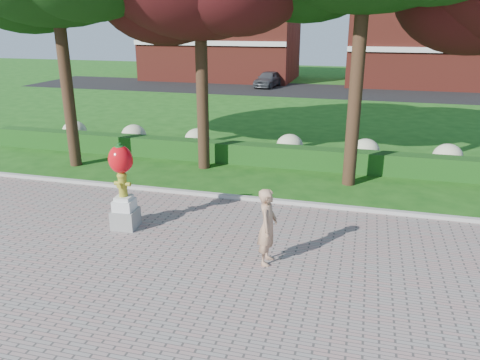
{
  "coord_description": "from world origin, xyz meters",
  "views": [
    {
      "loc": [
        3.87,
        -10.36,
        5.43
      ],
      "look_at": [
        0.79,
        1.0,
        1.39
      ],
      "focal_mm": 35.0,
      "sensor_mm": 36.0,
      "label": 1
    }
  ],
  "objects": [
    {
      "name": "ground",
      "position": [
        0.0,
        0.0,
        0.0
      ],
      "size": [
        100.0,
        100.0,
        0.0
      ],
      "primitive_type": "plane",
      "color": "#184E13",
      "rests_on": "ground"
    },
    {
      "name": "lawn_hedge",
      "position": [
        0.0,
        7.0,
        0.4
      ],
      "size": [
        24.0,
        0.7,
        0.8
      ],
      "primitive_type": "cube",
      "color": "#134212",
      "rests_on": "ground"
    },
    {
      "name": "curb",
      "position": [
        0.0,
        3.0,
        0.07
      ],
      "size": [
        40.0,
        0.18,
        0.15
      ],
      "primitive_type": "cube",
      "color": "#ADADA5",
      "rests_on": "ground"
    },
    {
      "name": "walkway",
      "position": [
        0.0,
        -4.0,
        0.02
      ],
      "size": [
        40.0,
        14.0,
        0.04
      ],
      "primitive_type": "cube",
      "color": "gray",
      "rests_on": "ground"
    },
    {
      "name": "hydrangea_row",
      "position": [
        0.57,
        8.0,
        0.55
      ],
      "size": [
        20.1,
        1.1,
        0.99
      ],
      "color": "#BBC193",
      "rests_on": "ground"
    },
    {
      "name": "building_left",
      "position": [
        -10.0,
        34.0,
        3.5
      ],
      "size": [
        14.0,
        8.0,
        7.0
      ],
      "primitive_type": "cube",
      "color": "maroon",
      "rests_on": "ground"
    },
    {
      "name": "building_right",
      "position": [
        8.0,
        34.0,
        3.2
      ],
      "size": [
        12.0,
        8.0,
        6.4
      ],
      "primitive_type": "cube",
      "color": "maroon",
      "rests_on": "ground"
    },
    {
      "name": "hydrant_sculpture",
      "position": [
        -2.21,
        0.13,
        1.3
      ],
      "size": [
        0.69,
        0.69,
        2.38
      ],
      "rotation": [
        0.0,
        0.0,
        0.08
      ],
      "color": "gray",
      "rests_on": "walkway"
    },
    {
      "name": "street",
      "position": [
        0.0,
        28.0,
        0.01
      ],
      "size": [
        50.0,
        8.0,
        0.02
      ],
      "primitive_type": "cube",
      "color": "black",
      "rests_on": "ground"
    },
    {
      "name": "parked_car",
      "position": [
        -4.32,
        29.13,
        0.69
      ],
      "size": [
        2.13,
        4.1,
        1.33
      ],
      "primitive_type": "imported",
      "rotation": [
        0.0,
        0.0,
        -0.15
      ],
      "color": "#464A4F",
      "rests_on": "street"
    },
    {
      "name": "woman",
      "position": [
        1.93,
        -0.77,
        0.95
      ],
      "size": [
        0.44,
        0.67,
        1.83
      ],
      "primitive_type": "imported",
      "rotation": [
        0.0,
        0.0,
        1.57
      ],
      "color": "tan",
      "rests_on": "walkway"
    }
  ]
}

